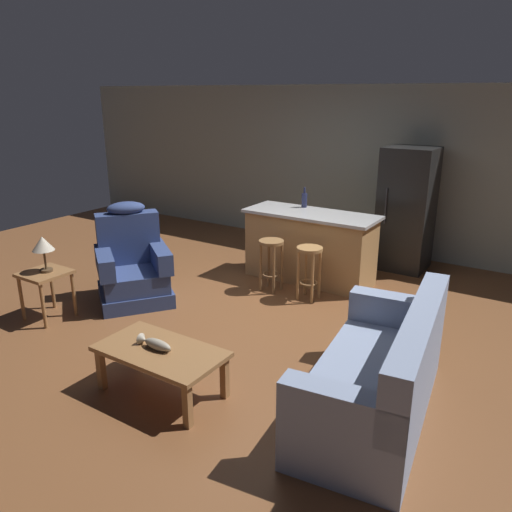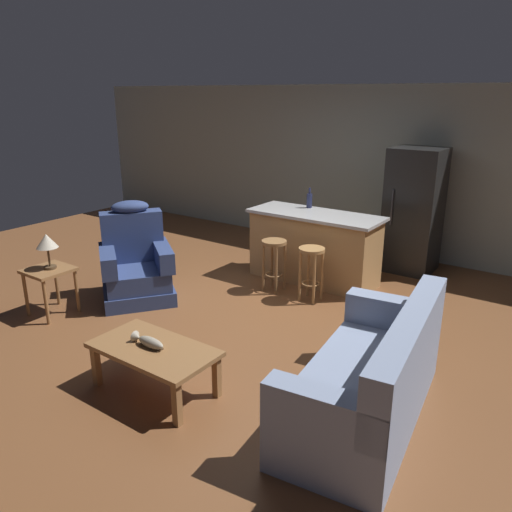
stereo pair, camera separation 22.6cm
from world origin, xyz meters
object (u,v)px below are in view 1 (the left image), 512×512
Objects in this scene: recliner_near_lamp at (133,267)px; refrigerator at (406,209)px; coffee_table at (161,355)px; end_table at (46,280)px; kitchen_island at (310,246)px; bar_stool_left at (271,256)px; table_lamp at (43,245)px; bar_stool_right at (309,263)px; fish_figurine at (155,344)px; bottle_tall_green at (304,200)px; couch at (381,377)px.

recliner_near_lamp is 3.91m from refrigerator.
end_table reaches higher than coffee_table.
refrigerator is (0.71, 4.36, 0.52)m from coffee_table.
kitchen_island reaches higher than bar_stool_left.
kitchen_island is at bearing 54.72° from table_lamp.
end_table is 0.82× the size of bar_stool_right.
end_table is at bearing -77.50° from recliner_near_lamp.
fish_figurine is at bearing -87.05° from kitchen_island.
refrigerator reaches higher than bottle_tall_green.
kitchen_island is (1.53, 1.81, 0.06)m from recliner_near_lamp.
end_table is 3.48m from bottle_tall_green.
recliner_near_lamp reaches higher than couch.
table_lamp is at bearing -77.35° from recliner_near_lamp.
refrigerator is 6.31× the size of bottle_tall_green.
bar_stool_left and bar_stool_right have the same top height.
recliner_near_lamp is 1.76× the size of bar_stool_left.
bottle_tall_green is (-0.55, 0.87, 0.58)m from bar_stool_right.
bottle_tall_green reaches higher than table_lamp.
bar_stool_left is at bearing -47.60° from couch.
kitchen_island is (-0.16, 3.17, 0.02)m from fish_figurine.
coffee_table is at bearing -1.43° from recliner_near_lamp.
bar_stool_right reaches higher than fish_figurine.
bar_stool_left is at bearing -90.23° from bottle_tall_green.
fish_figurine is 2.17m from recliner_near_lamp.
bar_stool_left is (1.70, 2.11, 0.01)m from end_table.
fish_figurine is 4.46m from refrigerator.
table_lamp is (-2.09, 0.45, 0.41)m from fish_figurine.
table_lamp is at bearing 168.42° from coffee_table.
table_lamp is at bearing -136.95° from bar_stool_right.
coffee_table is at bearing -11.58° from table_lamp.
bar_stool_left is (1.69, 2.09, -0.40)m from table_lamp.
couch reaches higher than bar_stool_right.
table_lamp is (-3.80, -0.28, 0.53)m from couch.
fish_figurine is 2.14m from end_table.
table_lamp is (0.01, 0.02, 0.41)m from end_table.
coffee_table is 2.53m from bar_stool_right.
refrigerator is at bearing 54.05° from end_table.
refrigerator is (1.16, 1.83, 0.41)m from bar_stool_left.
kitchen_island is at bearing -45.96° from bottle_tall_green.
refrigerator is (0.76, 4.37, 0.42)m from fish_figurine.
coffee_table is at bearing -99.26° from refrigerator.
end_table is (-0.41, -0.93, 0.04)m from recliner_near_lamp.
end_table reaches higher than fish_figurine.
refrigerator is at bearing 71.61° from bar_stool_right.
end_table is 2.71m from bar_stool_left.
bottle_tall_green is at bearing 122.07° from bar_stool_right.
coffee_table is 2.19m from end_table.
bar_stool_left is 2.44× the size of bottle_tall_green.
bottle_tall_green is (-0.23, 0.24, 0.58)m from kitchen_island.
kitchen_island is at bearing 54.75° from end_table.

